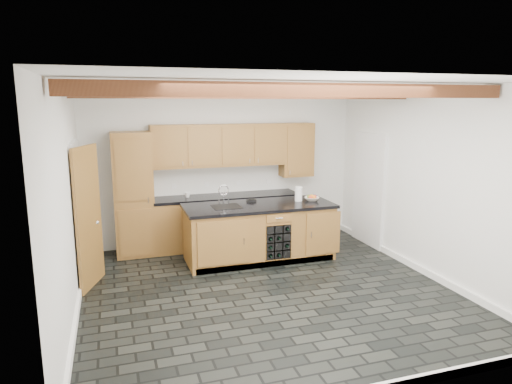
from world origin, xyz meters
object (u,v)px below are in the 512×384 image
(kitchen_scale, at_px, (251,200))
(paper_towel, at_px, (299,194))
(fruit_bowl, at_px, (312,199))
(island, at_px, (260,232))

(kitchen_scale, bearing_deg, paper_towel, -8.43)
(fruit_bowl, relative_size, paper_towel, 1.04)
(kitchen_scale, height_order, fruit_bowl, fruit_bowl)
(island, height_order, fruit_bowl, fruit_bowl)
(island, distance_m, kitchen_scale, 0.56)
(kitchen_scale, xyz_separation_m, paper_towel, (0.78, -0.19, 0.10))
(island, xyz_separation_m, paper_towel, (0.72, 0.07, 0.59))
(fruit_bowl, bearing_deg, island, -178.20)
(island, xyz_separation_m, fruit_bowl, (0.95, 0.03, 0.50))
(island, relative_size, paper_towel, 10.26)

